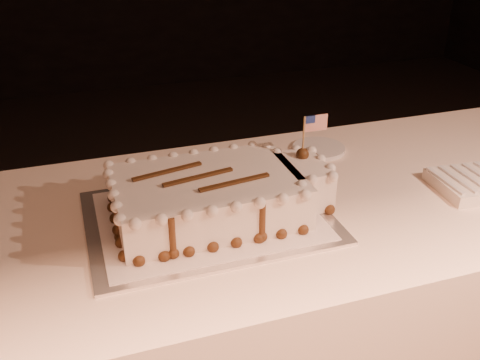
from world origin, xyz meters
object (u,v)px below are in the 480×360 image
object	(u,v)px
cake_board	(208,217)
side_plate	(319,149)
napkin_stack	(480,182)
sheet_cake	(220,194)
banquet_table	(344,298)

from	to	relation	value
cake_board	side_plate	world-z (taller)	side_plate
napkin_stack	side_plate	distance (m)	0.46
cake_board	side_plate	bearing A→B (deg)	32.64
sheet_cake	napkin_stack	size ratio (longest dim) A/B	2.15
banquet_table	side_plate	distance (m)	0.45
napkin_stack	side_plate	size ratio (longest dim) A/B	1.59
banquet_table	napkin_stack	bearing A→B (deg)	-19.23
cake_board	napkin_stack	xyz separation A→B (m)	(0.72, -0.08, 0.01)
sheet_cake	side_plate	world-z (taller)	sheet_cake
napkin_stack	side_plate	xyz separation A→B (m)	(-0.30, 0.35, -0.01)
cake_board	banquet_table	bearing A→B (deg)	3.57
banquet_table	napkin_stack	xyz separation A→B (m)	(0.30, -0.11, 0.39)
sheet_cake	side_plate	xyz separation A→B (m)	(0.39, 0.27, -0.05)
banquet_table	sheet_cake	size ratio (longest dim) A/B	4.45
sheet_cake	side_plate	size ratio (longest dim) A/B	3.41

